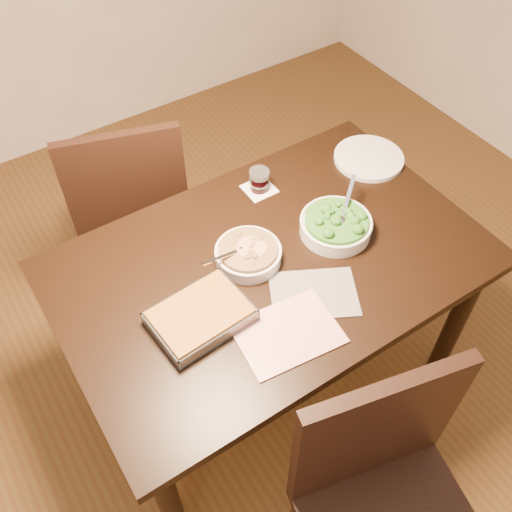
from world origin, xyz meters
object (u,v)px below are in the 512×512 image
Objects in this scene: stew_bowl at (248,253)px; dinner_plate at (369,158)px; baking_dish at (200,316)px; wine_tumbler at (259,180)px; chair_near at (387,501)px; table at (271,278)px; chair_far at (130,201)px; broccoli_bowl at (336,225)px.

dinner_plate is at bearing 14.39° from stew_bowl.
baking_dish is 0.61m from wine_tumbler.
wine_tumbler is 1.13m from chair_near.
baking_dish is at bearing -165.23° from table.
chair_near is at bearing -99.52° from table.
chair_far reaches higher than table.
wine_tumbler is 0.08× the size of chair_near.
chair_near reaches higher than dinner_plate.
table is 0.77m from chair_near.
chair_far reaches higher than broccoli_bowl.
broccoli_bowl is 3.00× the size of wine_tumbler.
wine_tumbler reaches higher than baking_dish.
table is at bearing 122.57° from chair_far.
chair_far is at bearing 101.59° from stew_bowl.
broccoli_bowl is at bearing 75.73° from chair_near.
wine_tumbler is at bearing 88.07° from chair_near.
wine_tumbler is 0.46m from dinner_plate.
baking_dish is 1.12× the size of dinner_plate.
chair_far is at bearing 105.46° from table.
wine_tumbler is at bearing 35.47° from baking_dish.
wine_tumbler is at bearing 63.18° from table.
chair_far is at bearing 121.52° from broccoli_bowl.
chair_near reaches higher than baking_dish.
chair_far is at bearing 105.86° from chair_near.
broccoli_bowl is 0.41m from dinner_plate.
baking_dish is (-0.25, -0.13, -0.01)m from stew_bowl.
stew_bowl is 0.83m from chair_near.
table is 0.29m from broccoli_bowl.
broccoli_bowl is 0.25× the size of chair_near.
chair_far is (-0.20, 0.73, -0.12)m from table.
broccoli_bowl is 0.34m from wine_tumbler.
broccoli_bowl is at bearing -10.30° from stew_bowl.
broccoli_bowl is at bearing -2.92° from table.
stew_bowl is 0.68m from dinner_plate.
wine_tumbler is at bearing 107.23° from broccoli_bowl.
table is 5.23× the size of dinner_plate.
chair_far reaches higher than baking_dish.
dinner_plate is (0.60, 0.21, 0.10)m from table.
broccoli_bowl is 0.91m from chair_far.
wine_tumbler is (0.16, 0.31, 0.14)m from table.
stew_bowl is 0.24× the size of chair_near.
broccoli_bowl is at bearing 2.64° from baking_dish.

